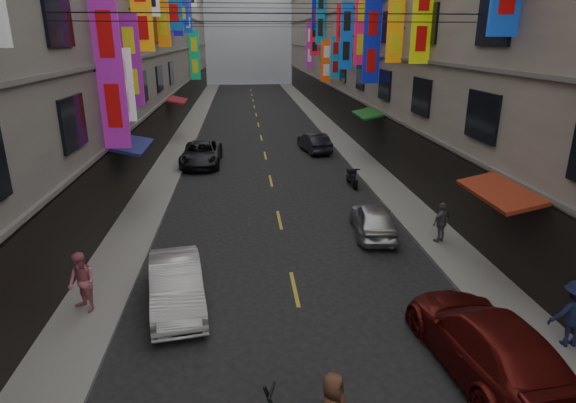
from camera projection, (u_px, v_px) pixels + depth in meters
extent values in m
cube|color=slate|center=(183.00, 139.00, 37.04)|extent=(2.00, 90.00, 0.12)
cube|color=slate|center=(337.00, 136.00, 38.13)|extent=(2.00, 90.00, 0.12)
cube|color=gray|center=(87.00, 6.00, 33.45)|extent=(10.00, 90.00, 19.00)
cube|color=black|center=(169.00, 120.00, 36.49)|extent=(0.12, 85.50, 3.00)
cube|color=#66635E|center=(168.00, 97.00, 35.95)|extent=(0.16, 90.00, 0.14)
cube|color=#66635E|center=(164.00, 53.00, 34.91)|extent=(0.16, 90.00, 0.14)
cube|color=#66635E|center=(160.00, 5.00, 33.88)|extent=(0.16, 90.00, 0.14)
cube|color=gray|center=(421.00, 8.00, 35.63)|extent=(10.00, 90.00, 19.00)
cube|color=black|center=(349.00, 117.00, 37.75)|extent=(0.12, 85.50, 3.00)
cube|color=#66635E|center=(350.00, 95.00, 37.20)|extent=(0.16, 90.00, 0.14)
cube|color=#66635E|center=(352.00, 52.00, 36.17)|extent=(0.16, 90.00, 0.14)
cube|color=#66635E|center=(354.00, 6.00, 35.14)|extent=(0.16, 90.00, 0.14)
cube|color=silver|center=(247.00, 15.00, 81.16)|extent=(18.00, 8.00, 22.00)
cube|color=#971B96|center=(110.00, 71.00, 18.22)|extent=(1.00, 0.18, 5.96)
cylinder|color=black|center=(109.00, 71.00, 18.22)|extent=(1.10, 0.08, 0.08)
cube|color=white|center=(122.00, 85.00, 20.23)|extent=(0.91, 0.18, 3.01)
cylinder|color=black|center=(121.00, 85.00, 20.23)|extent=(1.01, 0.08, 0.08)
cube|color=#BED10B|center=(422.00, 18.00, 20.90)|extent=(0.86, 0.18, 3.80)
cylinder|color=black|center=(423.00, 19.00, 20.90)|extent=(0.96, 0.08, 0.08)
cube|color=#801781|center=(131.00, 61.00, 21.98)|extent=(0.91, 0.18, 4.10)
cylinder|color=black|center=(130.00, 61.00, 21.98)|extent=(1.01, 0.08, 0.08)
cube|color=orange|center=(395.00, 28.00, 24.57)|extent=(0.82, 0.18, 3.40)
cylinder|color=black|center=(396.00, 28.00, 24.57)|extent=(0.92, 0.08, 0.08)
cube|color=#FF9D0D|center=(141.00, 9.00, 24.35)|extent=(1.03, 0.18, 4.11)
cylinder|color=black|center=(140.00, 9.00, 24.35)|extent=(1.13, 0.08, 0.08)
cube|color=#0E18A6|center=(372.00, 42.00, 28.68)|extent=(1.01, 0.18, 4.80)
cylinder|color=black|center=(373.00, 42.00, 28.68)|extent=(1.11, 0.08, 0.08)
cube|color=#EF1655|center=(360.00, 28.00, 31.81)|extent=(0.75, 0.18, 4.68)
cylinder|color=black|center=(361.00, 28.00, 31.81)|extent=(0.85, 0.08, 0.08)
cube|color=orange|center=(162.00, 3.00, 31.59)|extent=(0.83, 0.18, 5.53)
cylinder|color=black|center=(161.00, 3.00, 31.59)|extent=(0.93, 0.08, 0.08)
cube|color=blue|center=(346.00, 36.00, 35.65)|extent=(0.90, 0.18, 4.74)
cylinder|color=black|center=(347.00, 36.00, 35.65)|extent=(1.00, 0.08, 0.08)
cube|color=red|center=(341.00, 23.00, 37.73)|extent=(0.75, 0.18, 2.82)
cylinder|color=black|center=(342.00, 23.00, 37.73)|extent=(0.85, 0.08, 0.08)
cube|color=#0E75AB|center=(335.00, 58.00, 40.22)|extent=(0.83, 0.18, 3.37)
cylinder|color=black|center=(336.00, 58.00, 40.22)|extent=(0.93, 0.08, 0.08)
cube|color=#1A10BC|center=(177.00, 16.00, 39.58)|extent=(0.78, 0.18, 3.13)
cylinder|color=black|center=(177.00, 16.00, 39.58)|extent=(0.88, 0.08, 0.08)
cube|color=#1130CD|center=(181.00, 3.00, 41.59)|extent=(1.07, 0.18, 3.72)
cylinder|color=black|center=(181.00, 3.00, 41.58)|extent=(1.17, 0.08, 0.08)
cube|color=#D93E0C|center=(326.00, 61.00, 44.03)|extent=(0.99, 0.18, 3.66)
cylinder|color=black|center=(327.00, 61.00, 44.03)|extent=(1.09, 0.08, 0.08)
cube|color=#0C6693|center=(321.00, 14.00, 46.64)|extent=(0.88, 0.18, 5.63)
cylinder|color=black|center=(321.00, 14.00, 46.65)|extent=(0.98, 0.08, 0.08)
cube|color=#1043BC|center=(188.00, 14.00, 47.51)|extent=(0.82, 0.18, 3.55)
cylinder|color=black|center=(187.00, 14.00, 47.50)|extent=(0.92, 0.08, 0.08)
cube|color=#0D0E9D|center=(317.00, 4.00, 48.26)|extent=(0.99, 0.18, 5.00)
cylinder|color=black|center=(317.00, 4.00, 48.27)|extent=(1.09, 0.08, 0.08)
cube|color=red|center=(315.00, 39.00, 50.62)|extent=(0.94, 0.18, 3.24)
cylinder|color=black|center=(315.00, 39.00, 50.62)|extent=(1.04, 0.08, 0.08)
cube|color=#0E9E5F|center=(195.00, 55.00, 52.07)|extent=(1.09, 0.18, 5.15)
cylinder|color=black|center=(194.00, 55.00, 52.07)|extent=(1.19, 0.08, 0.08)
cube|color=#931B97|center=(310.00, 45.00, 55.04)|extent=(0.76, 0.18, 5.00)
cylinder|color=black|center=(310.00, 45.00, 55.05)|extent=(0.86, 0.08, 0.08)
cube|color=maroon|center=(501.00, 191.00, 14.60)|extent=(1.39, 3.20, 0.41)
cube|color=navy|center=(132.00, 145.00, 20.99)|extent=(1.39, 3.20, 0.41)
cube|color=#16551A|center=(368.00, 113.00, 29.67)|extent=(1.39, 3.20, 0.41)
cube|color=maroon|center=(177.00, 100.00, 36.07)|extent=(1.39, 3.20, 0.41)
cylinder|color=black|center=(283.00, 13.00, 16.12)|extent=(14.00, 0.04, 0.04)
cylinder|color=black|center=(263.00, 3.00, 28.92)|extent=(14.00, 0.04, 0.04)
cylinder|color=black|center=(256.00, 24.00, 42.37)|extent=(14.00, 0.04, 0.04)
cube|color=gold|center=(295.00, 289.00, 15.00)|extent=(0.12, 2.20, 0.01)
cube|color=gold|center=(279.00, 220.00, 20.65)|extent=(0.12, 2.20, 0.01)
cube|color=gold|center=(271.00, 181.00, 26.30)|extent=(0.12, 2.20, 0.01)
cube|color=gold|center=(265.00, 155.00, 31.95)|extent=(0.12, 2.20, 0.01)
cube|color=gold|center=(261.00, 138.00, 37.61)|extent=(0.12, 2.20, 0.01)
cube|color=gold|center=(258.00, 125.00, 43.26)|extent=(0.12, 2.20, 0.01)
cube|color=gold|center=(256.00, 115.00, 48.91)|extent=(0.12, 2.20, 0.01)
cube|color=gold|center=(254.00, 107.00, 54.56)|extent=(0.12, 2.20, 0.01)
cube|color=gold|center=(253.00, 100.00, 60.22)|extent=(0.12, 2.20, 0.01)
cube|color=gold|center=(252.00, 95.00, 65.87)|extent=(0.12, 2.20, 0.01)
cube|color=gold|center=(251.00, 90.00, 71.52)|extent=(0.12, 2.20, 0.01)
cylinder|color=black|center=(272.00, 391.00, 9.15)|extent=(0.19, 0.50, 0.06)
cylinder|color=black|center=(355.00, 185.00, 24.68)|extent=(0.14, 0.51, 0.50)
cylinder|color=black|center=(349.00, 178.00, 25.90)|extent=(0.14, 0.51, 0.50)
cube|color=black|center=(352.00, 179.00, 25.24)|extent=(0.36, 1.31, 0.18)
cube|color=black|center=(351.00, 171.00, 25.36)|extent=(0.35, 0.56, 0.22)
cylinder|color=black|center=(355.00, 176.00, 24.63)|extent=(0.10, 0.36, 0.88)
cylinder|color=black|center=(355.00, 170.00, 24.52)|extent=(0.50, 0.08, 0.06)
imported|color=silver|center=(176.00, 285.00, 13.83)|extent=(2.09, 4.33, 1.37)
imported|color=black|center=(201.00, 154.00, 29.42)|extent=(2.43, 5.07, 1.39)
imported|color=#5F1310|center=(487.00, 342.00, 11.09)|extent=(2.59, 5.43, 1.53)
imported|color=silver|center=(373.00, 219.00, 18.95)|extent=(1.88, 3.89, 1.28)
imported|color=#222128|center=(314.00, 142.00, 32.81)|extent=(2.00, 4.11, 1.30)
imported|color=#CD6C79|center=(82.00, 283.00, 13.31)|extent=(1.03, 1.00, 1.75)
imported|color=#141A37|center=(573.00, 314.00, 11.81)|extent=(1.18, 0.67, 1.75)
imported|color=slate|center=(442.00, 222.00, 17.93)|extent=(1.05, 0.90, 1.55)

